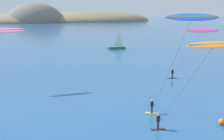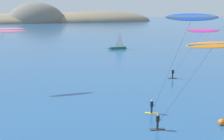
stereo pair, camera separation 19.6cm
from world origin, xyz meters
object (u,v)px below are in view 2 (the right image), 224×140
object	(u,v)px
kitesurfer_orange	(210,50)
marker_buoy	(222,122)
kitesurfer_magenta	(201,33)
kitesurfer_blue	(189,24)
sailboat_far	(117,47)
kitesurfer_pink	(3,34)

from	to	relation	value
kitesurfer_orange	marker_buoy	distance (m)	7.81
kitesurfer_magenta	marker_buoy	xyz separation A→B (m)	(-7.53, -19.30, -7.38)
kitesurfer_magenta	kitesurfer_blue	world-z (taller)	kitesurfer_blue
sailboat_far	kitesurfer_pink	world-z (taller)	kitesurfer_pink
kitesurfer_magenta	kitesurfer_blue	size ratio (longest dim) A/B	0.77
sailboat_far	kitesurfer_pink	distance (m)	45.03
kitesurfer_pink	kitesurfer_magenta	xyz separation A→B (m)	(31.89, 1.28, -0.56)
kitesurfer_orange	kitesurfer_blue	bearing A→B (deg)	102.00
kitesurfer_orange	kitesurfer_blue	world-z (taller)	kitesurfer_blue
sailboat_far	kitesurfer_blue	distance (m)	51.70
kitesurfer_orange	kitesurfer_magenta	size ratio (longest dim) A/B	1.09
kitesurfer_pink	kitesurfer_magenta	world-z (taller)	kitesurfer_pink
kitesurfer_pink	marker_buoy	bearing A→B (deg)	-36.49
kitesurfer_orange	kitesurfer_magenta	bearing A→B (deg)	63.92
kitesurfer_pink	kitesurfer_orange	xyz separation A→B (m)	(22.75, -17.39, -0.33)
kitesurfer_orange	kitesurfer_magenta	world-z (taller)	kitesurfer_orange
sailboat_far	kitesurfer_pink	bearing A→B (deg)	-123.90
sailboat_far	kitesurfer_magenta	distance (m)	36.95
sailboat_far	marker_buoy	world-z (taller)	sailboat_far
kitesurfer_pink	kitesurfer_orange	world-z (taller)	kitesurfer_pink
sailboat_far	kitesurfer_magenta	xyz separation A→B (m)	(7.13, -35.55, 7.09)
kitesurfer_blue	marker_buoy	size ratio (longest dim) A/B	16.54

